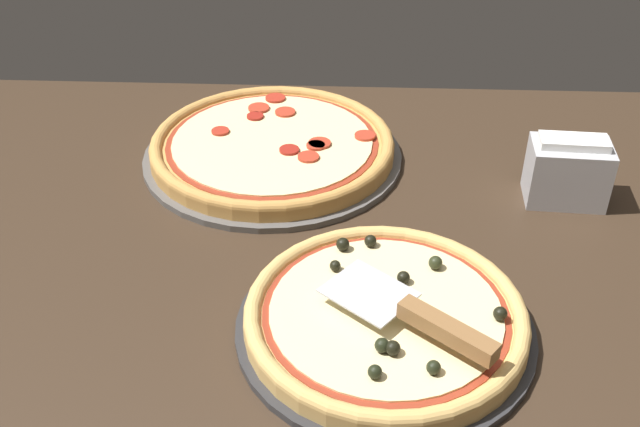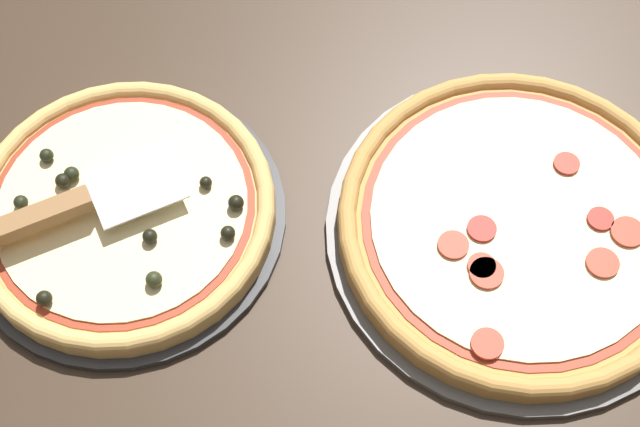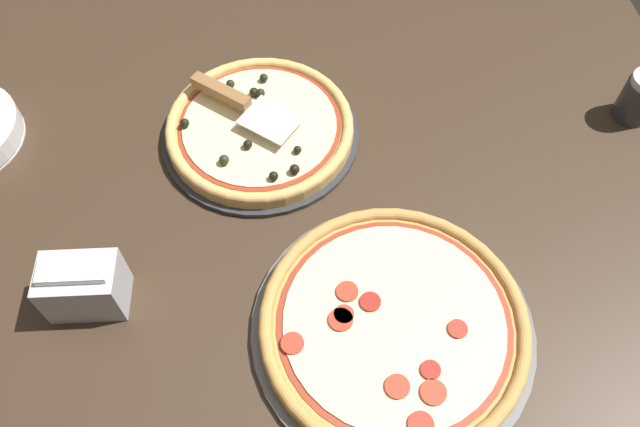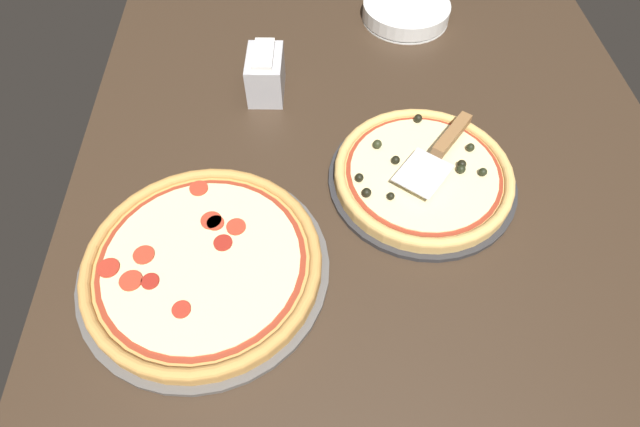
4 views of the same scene
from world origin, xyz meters
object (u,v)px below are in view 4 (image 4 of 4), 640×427
object	(u,v)px
pizza_front	(423,174)
serving_spatula	(445,144)
pizza_back	(202,262)
plate_stack	(406,11)
napkin_holder	(266,74)

from	to	relation	value
pizza_front	serving_spatula	size ratio (longest dim) A/B	1.68
pizza_front	serving_spatula	world-z (taller)	serving_spatula
pizza_back	plate_stack	size ratio (longest dim) A/B	1.82
pizza_back	napkin_holder	xyz separation A→B (cm)	(43.95, -9.77, 2.30)
pizza_back	serving_spatula	world-z (taller)	serving_spatula
pizza_front	pizza_back	size ratio (longest dim) A/B	0.85
pizza_front	napkin_holder	size ratio (longest dim) A/B	2.82
serving_spatula	pizza_back	bearing A→B (deg)	116.03
pizza_front	plate_stack	xyz separation A→B (cm)	(52.61, -4.74, -0.41)
pizza_back	serving_spatula	size ratio (longest dim) A/B	1.98
serving_spatula	plate_stack	size ratio (longest dim) A/B	0.92
plate_stack	napkin_holder	distance (cm)	42.66
pizza_front	plate_stack	world-z (taller)	pizza_front
pizza_back	plate_stack	distance (cm)	82.19
pizza_back	plate_stack	xyz separation A→B (cm)	(69.57, -43.77, -0.42)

